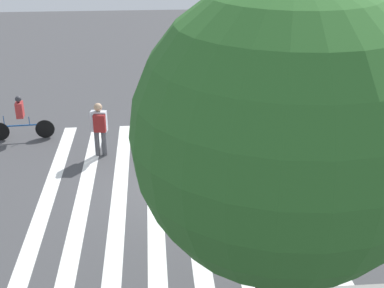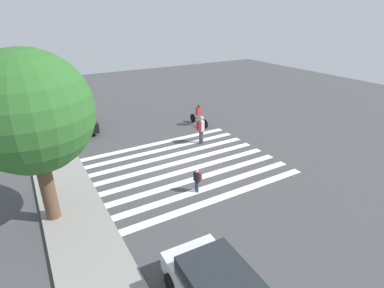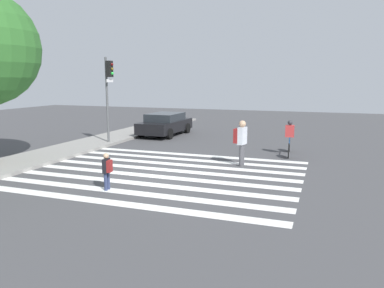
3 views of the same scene
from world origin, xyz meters
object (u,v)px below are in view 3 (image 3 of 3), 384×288
Objects in this scene: traffic_light at (109,84)px; pedestrian_adult_yellow_jacket at (241,139)px; car_parked_far_curb at (165,124)px; pedestrian_child_with_backpack at (107,169)px; cyclist_far_lane at (290,136)px.

traffic_light is 8.39m from pedestrian_adult_yellow_jacket.
traffic_light is 2.51× the size of pedestrian_adult_yellow_jacket.
traffic_light is 1.03× the size of car_parked_far_curb.
car_parked_far_curb is (11.53, 3.11, 0.03)m from pedestrian_child_with_backpack.
cyclist_far_lane is at bearing 160.06° from pedestrian_adult_yellow_jacket.
cyclist_far_lane is at bearing -113.89° from car_parked_far_curb.
traffic_light reaches higher than car_parked_far_curb.
pedestrian_child_with_backpack is at bearing -163.38° from car_parked_far_curb.
traffic_light is 9.64m from cyclist_far_lane.
pedestrian_adult_yellow_jacket is 0.82× the size of cyclist_far_lane.
traffic_light is at bearing 88.07° from cyclist_far_lane.
traffic_light reaches higher than pedestrian_adult_yellow_jacket.
pedestrian_child_with_backpack is 0.27× the size of car_parked_far_curb.
car_parked_far_curb is at bearing 5.13° from pedestrian_child_with_backpack.
cyclist_far_lane is (7.74, -4.85, 0.17)m from pedestrian_child_with_backpack.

